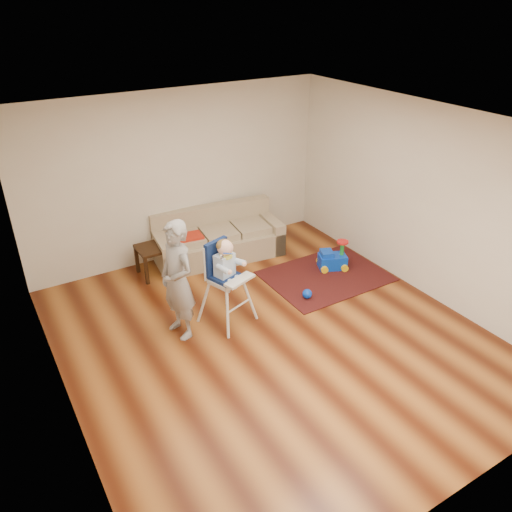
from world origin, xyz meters
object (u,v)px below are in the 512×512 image
sofa (218,235)px  adult (178,281)px  ride_on_toy (333,255)px  toy_ball (307,294)px  side_table (154,261)px  high_chair (226,283)px

sofa → adult: size_ratio=1.37×
ride_on_toy → toy_ball: (-0.87, -0.51, -0.16)m
ride_on_toy → side_table: bearing=175.4°
side_table → high_chair: size_ratio=0.39×
side_table → ride_on_toy: size_ratio=1.02×
toy_ball → high_chair: 1.34m
side_table → toy_ball: (1.61, -1.81, -0.16)m
adult → side_table: bearing=160.2°
side_table → ride_on_toy: bearing=-27.5°
toy_ball → high_chair: (-1.23, 0.14, 0.50)m
ride_on_toy → adult: adult is taller
ride_on_toy → toy_ball: size_ratio=3.35×
high_chair → sofa: bearing=47.8°
high_chair → toy_ball: bearing=-24.8°
high_chair → side_table: bearing=84.5°
toy_ball → adult: (-1.87, 0.20, 0.71)m
adult → toy_ball: bearing=73.3°
ride_on_toy → high_chair: (-2.11, -0.37, 0.34)m
side_table → high_chair: high_chair is taller
toy_ball → high_chair: high_chair is taller
sofa → adult: adult is taller
sofa → side_table: (-1.12, -0.01, -0.16)m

